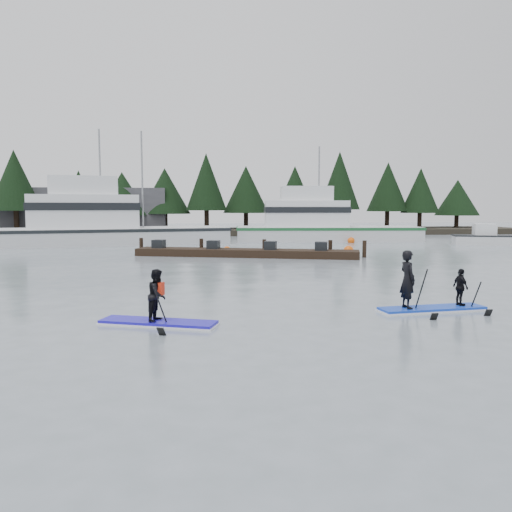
{
  "coord_description": "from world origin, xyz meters",
  "views": [
    {
      "loc": [
        -2.52,
        -12.71,
        2.94
      ],
      "look_at": [
        0.0,
        6.0,
        1.1
      ],
      "focal_mm": 35.0,
      "sensor_mm": 36.0,
      "label": 1
    }
  ],
  "objects": [
    {
      "name": "ground",
      "position": [
        0.0,
        0.0,
        0.0
      ],
      "size": [
        160.0,
        160.0,
        0.0
      ],
      "primitive_type": "plane",
      "color": "slate",
      "rests_on": "ground"
    },
    {
      "name": "far_shore",
      "position": [
        0.0,
        42.0,
        0.3
      ],
      "size": [
        70.0,
        8.0,
        0.6
      ],
      "primitive_type": "cube",
      "color": "#2D281E",
      "rests_on": "ground"
    },
    {
      "name": "treeline",
      "position": [
        0.0,
        42.0,
        0.0
      ],
      "size": [
        60.0,
        4.0,
        8.0
      ],
      "primitive_type": null,
      "color": "black",
      "rests_on": "ground"
    },
    {
      "name": "waterfront_building",
      "position": [
        -14.0,
        44.0,
        2.5
      ],
      "size": [
        18.0,
        6.0,
        5.0
      ],
      "primitive_type": "cube",
      "color": "#4C4C51",
      "rests_on": "ground"
    },
    {
      "name": "fishing_boat_large",
      "position": [
        -9.07,
        28.28,
        0.77
      ],
      "size": [
        18.62,
        8.24,
        10.12
      ],
      "rotation": [
        0.0,
        0.0,
        0.19
      ],
      "color": "silver",
      "rests_on": "ground"
    },
    {
      "name": "fishing_boat_medium",
      "position": [
        9.22,
        30.42,
        0.67
      ],
      "size": [
        16.34,
        6.23,
        9.29
      ],
      "rotation": [
        0.0,
        0.0,
        -0.11
      ],
      "color": "silver",
      "rests_on": "ground"
    },
    {
      "name": "skiff",
      "position": [
        21.58,
        23.6,
        0.38
      ],
      "size": [
        6.79,
        3.98,
        0.76
      ],
      "primitive_type": "cube",
      "rotation": [
        0.0,
        0.0,
        -0.33
      ],
      "color": "silver",
      "rests_on": "ground"
    },
    {
      "name": "floating_dock",
      "position": [
        0.84,
        16.91,
        0.22
      ],
      "size": [
        13.29,
        5.85,
        0.45
      ],
      "primitive_type": "cube",
      "rotation": [
        0.0,
        0.0,
        -0.31
      ],
      "color": "black",
      "rests_on": "ground"
    },
    {
      "name": "buoy_a",
      "position": [
        -15.17,
        25.91,
        0.0
      ],
      "size": [
        0.58,
        0.58,
        0.58
      ],
      "primitive_type": "sphere",
      "color": "#E1520B",
      "rests_on": "ground"
    },
    {
      "name": "buoy_d",
      "position": [
        7.61,
        18.05,
        0.0
      ],
      "size": [
        0.64,
        0.64,
        0.64
      ],
      "primitive_type": "sphere",
      "color": "#E1520B",
      "rests_on": "ground"
    },
    {
      "name": "buoy_b",
      "position": [
        -0.04,
        20.1,
        0.0
      ],
      "size": [
        0.5,
        0.5,
        0.5
      ],
      "primitive_type": "sphere",
      "color": "#E1520B",
      "rests_on": "ground"
    },
    {
      "name": "buoy_c",
      "position": [
        10.91,
        27.43,
        0.0
      ],
      "size": [
        0.59,
        0.59,
        0.59
      ],
      "primitive_type": "sphere",
      "color": "#E1520B",
      "rests_on": "ground"
    },
    {
      "name": "paddleboard_solo",
      "position": [
        -3.32,
        -0.18,
        0.51
      ],
      "size": [
        3.02,
        1.71,
        1.86
      ],
      "rotation": [
        0.0,
        0.0,
        -0.36
      ],
      "color": "#1D14BC",
      "rests_on": "ground"
    },
    {
      "name": "paddleboard_duo",
      "position": [
        4.17,
        0.51,
        0.6
      ],
      "size": [
        3.14,
        1.25,
        2.29
      ],
      "rotation": [
        0.0,
        0.0,
        0.09
      ],
      "color": "#143ABC",
      "rests_on": "ground"
    }
  ]
}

